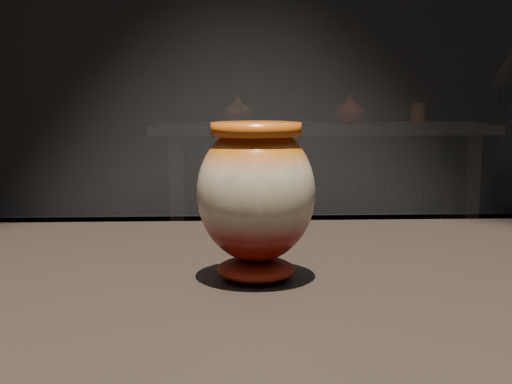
{
  "coord_description": "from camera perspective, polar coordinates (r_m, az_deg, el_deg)",
  "views": [
    {
      "loc": [
        -0.12,
        -0.74,
        1.11
      ],
      "look_at": [
        -0.09,
        0.04,
        1.0
      ],
      "focal_mm": 50.0,
      "sensor_mm": 36.0,
      "label": 1
    }
  ],
  "objects": [
    {
      "name": "main_vase",
      "position": [
        0.79,
        -0.0,
        -0.23
      ],
      "size": [
        0.16,
        0.16,
        0.18
      ],
      "rotation": [
        0.0,
        0.0,
        0.23
      ],
      "color": "#690C09",
      "rests_on": "display_plinth"
    },
    {
      "name": "back_vase_right",
      "position": [
        4.36,
        12.82,
        6.12
      ],
      "size": [
        0.08,
        0.08,
        0.12
      ],
      "primitive_type": "cylinder",
      "color": "brown",
      "rests_on": "back_shelf"
    },
    {
      "name": "back_shelf",
      "position": [
        4.3,
        5.19,
        1.92
      ],
      "size": [
        2.0,
        0.6,
        0.9
      ],
      "color": "black",
      "rests_on": "ground"
    },
    {
      "name": "back_vase_mid",
      "position": [
        4.33,
        7.52,
        6.59
      ],
      "size": [
        0.24,
        0.24,
        0.18
      ],
      "primitive_type": "imported",
      "rotation": [
        0.0,
        0.0,
        3.83
      ],
      "color": "#690C09",
      "rests_on": "back_shelf"
    },
    {
      "name": "back_vase_left",
      "position": [
        4.21,
        -1.46,
        6.6
      ],
      "size": [
        0.18,
        0.18,
        0.17
      ],
      "primitive_type": "imported",
      "rotation": [
        0.0,
        0.0,
        4.62
      ],
      "color": "brown",
      "rests_on": "back_shelf"
    }
  ]
}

